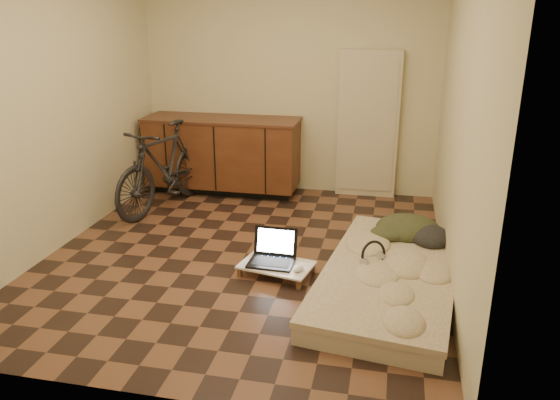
% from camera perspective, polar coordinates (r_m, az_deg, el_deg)
% --- Properties ---
extents(room_shell, '(3.50, 4.00, 2.60)m').
position_cam_1_polar(room_shell, '(4.64, -3.87, 9.10)').
color(room_shell, brown).
rests_on(room_shell, ground).
extents(cabinets, '(1.84, 0.62, 0.91)m').
position_cam_1_polar(cabinets, '(6.63, -5.99, 4.76)').
color(cabinets, black).
rests_on(cabinets, ground).
extents(appliance_panel, '(0.70, 0.10, 1.70)m').
position_cam_1_polar(appliance_panel, '(6.47, 9.18, 7.74)').
color(appliance_panel, beige).
rests_on(appliance_panel, ground).
extents(bicycle, '(0.88, 1.70, 1.06)m').
position_cam_1_polar(bicycle, '(6.14, -12.02, 3.85)').
color(bicycle, black).
rests_on(bicycle, ground).
extents(futon, '(1.27, 2.20, 0.18)m').
position_cam_1_polar(futon, '(4.50, 11.43, -7.89)').
color(futon, beige).
rests_on(futon, ground).
extents(clothing_pile, '(0.68, 0.59, 0.25)m').
position_cam_1_polar(clothing_pile, '(5.06, 13.80, -2.32)').
color(clothing_pile, '#323821').
rests_on(clothing_pile, futon).
extents(headphones, '(0.36, 0.35, 0.17)m').
position_cam_1_polar(headphones, '(4.45, 9.74, -5.57)').
color(headphones, black).
rests_on(headphones, futon).
extents(lap_desk, '(0.66, 0.50, 0.10)m').
position_cam_1_polar(lap_desk, '(4.62, -0.36, -6.83)').
color(lap_desk, brown).
rests_on(lap_desk, ground).
extents(laptop, '(0.38, 0.34, 0.26)m').
position_cam_1_polar(laptop, '(4.64, -0.78, -5.82)').
color(laptop, black).
rests_on(laptop, lap_desk).
extents(mouse, '(0.12, 0.13, 0.04)m').
position_cam_1_polar(mouse, '(4.48, 1.92, -7.21)').
color(mouse, silver).
rests_on(mouse, lap_desk).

